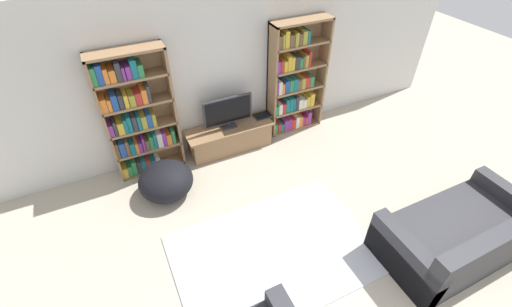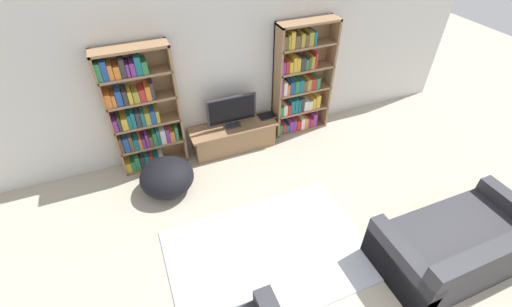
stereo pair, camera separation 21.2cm
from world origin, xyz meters
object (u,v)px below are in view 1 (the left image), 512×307
(bookshelf_left, at_px, (137,117))
(bookshelf_right, at_px, (294,82))
(tv_stand, at_px, (230,138))
(television, at_px, (228,112))
(couch_right_sofa, at_px, (460,236))
(laptop, at_px, (262,116))
(beanbag_ottoman, at_px, (166,181))

(bookshelf_left, xyz_separation_m, bookshelf_right, (2.58, -0.00, -0.03))
(bookshelf_left, xyz_separation_m, tv_stand, (1.34, -0.11, -0.72))
(television, xyz_separation_m, couch_right_sofa, (1.73, -3.08, -0.44))
(laptop, bearing_deg, tv_stand, -175.19)
(couch_right_sofa, bearing_deg, television, 119.27)
(couch_right_sofa, bearing_deg, bookshelf_right, 98.74)
(beanbag_ottoman, bearing_deg, bookshelf_left, 100.37)
(bookshelf_left, height_order, television, bookshelf_left)
(bookshelf_left, xyz_separation_m, beanbag_ottoman, (0.13, -0.69, -0.70))
(couch_right_sofa, bearing_deg, laptop, 109.41)
(laptop, bearing_deg, television, -176.32)
(bookshelf_left, bearing_deg, bookshelf_right, -0.01)
(bookshelf_right, height_order, couch_right_sofa, bookshelf_right)
(bookshelf_right, xyz_separation_m, television, (-1.24, -0.10, -0.20))
(bookshelf_right, relative_size, laptop, 6.86)
(beanbag_ottoman, bearing_deg, tv_stand, 25.48)
(bookshelf_right, bearing_deg, television, -175.47)
(tv_stand, bearing_deg, laptop, 4.81)
(bookshelf_right, height_order, television, bookshelf_right)
(bookshelf_left, bearing_deg, laptop, -1.69)
(bookshelf_right, distance_m, laptop, 0.77)
(bookshelf_right, distance_m, couch_right_sofa, 3.28)
(bookshelf_left, xyz_separation_m, laptop, (1.97, -0.06, -0.50))
(bookshelf_left, relative_size, bookshelf_right, 1.00)
(tv_stand, distance_m, couch_right_sofa, 3.52)
(television, bearing_deg, bookshelf_left, 175.81)
(couch_right_sofa, bearing_deg, bookshelf_left, 134.00)
(bookshelf_left, relative_size, tv_stand, 1.36)
(bookshelf_left, distance_m, laptop, 2.03)
(couch_right_sofa, distance_m, beanbag_ottoman, 3.86)
(bookshelf_left, bearing_deg, beanbag_ottoman, -79.63)
(television, bearing_deg, tv_stand, -90.00)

